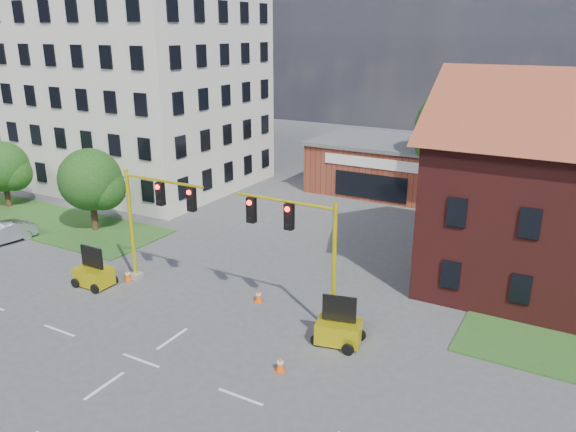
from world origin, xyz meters
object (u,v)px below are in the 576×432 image
object	(u,v)px
pickup_white	(465,272)
signal_mast_east	(301,246)
signal_mast_west	(153,216)
trailer_west	(94,274)
trailer_east	(339,329)

from	to	relation	value
pickup_white	signal_mast_east	bearing A→B (deg)	124.29
signal_mast_west	signal_mast_east	size ratio (longest dim) A/B	1.00
signal_mast_east	pickup_white	size ratio (longest dim) A/B	1.26
signal_mast_west	signal_mast_east	bearing A→B (deg)	0.00
pickup_white	signal_mast_west	bearing A→B (deg)	98.72
signal_mast_west	pickup_white	bearing A→B (deg)	29.69
signal_mast_east	trailer_west	xyz separation A→B (m)	(-11.59, -1.79, -3.25)
signal_mast_east	pickup_white	distance (m)	10.51
trailer_west	pickup_white	distance (m)	19.98
signal_mast_west	trailer_east	world-z (taller)	signal_mast_west
signal_mast_east	trailer_west	distance (m)	12.17
signal_mast_east	pickup_white	bearing A→B (deg)	55.26
trailer_west	pickup_white	xyz separation A→B (m)	(17.29, 10.01, 0.01)
trailer_east	pickup_white	world-z (taller)	trailer_east
pickup_white	trailer_east	bearing A→B (deg)	138.03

